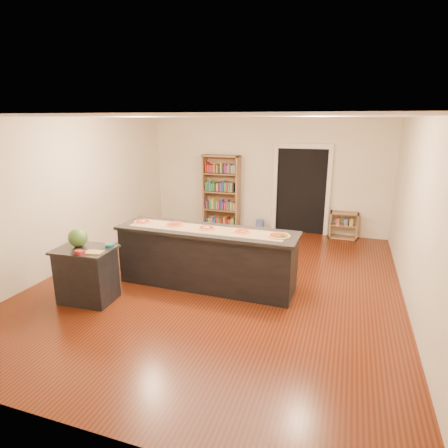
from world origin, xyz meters
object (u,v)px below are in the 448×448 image
(kitchen_island, at_px, (206,257))
(bookshelf, at_px, (221,192))
(side_counter, at_px, (87,274))
(watermelon, at_px, (78,238))
(waste_bin, at_px, (260,225))
(low_shelf, at_px, (344,225))

(kitchen_island, distance_m, bookshelf, 3.65)
(side_counter, relative_size, watermelon, 3.02)
(kitchen_island, bearing_deg, side_counter, -143.54)
(kitchen_island, bearing_deg, waste_bin, 88.92)
(kitchen_island, bearing_deg, watermelon, -147.03)
(side_counter, distance_m, watermelon, 0.59)
(side_counter, relative_size, waste_bin, 2.89)
(side_counter, xyz_separation_m, bookshelf, (0.61, 4.61, 0.51))
(waste_bin, bearing_deg, bookshelf, 177.73)
(waste_bin, height_order, watermelon, watermelon)
(low_shelf, bearing_deg, bookshelf, -179.44)
(side_counter, bearing_deg, kitchen_island, 31.44)
(kitchen_island, bearing_deg, bookshelf, 106.04)
(low_shelf, bearing_deg, watermelon, -129.89)
(kitchen_island, height_order, watermelon, watermelon)
(kitchen_island, height_order, bookshelf, bookshelf)
(bookshelf, xyz_separation_m, low_shelf, (3.08, 0.03, -0.62))
(low_shelf, xyz_separation_m, waste_bin, (-2.02, -0.07, -0.17))
(side_counter, xyz_separation_m, low_shelf, (3.70, 4.64, -0.11))
(waste_bin, xyz_separation_m, watermelon, (-1.82, -4.52, 0.86))
(side_counter, distance_m, waste_bin, 4.88)
(side_counter, distance_m, bookshelf, 4.68)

